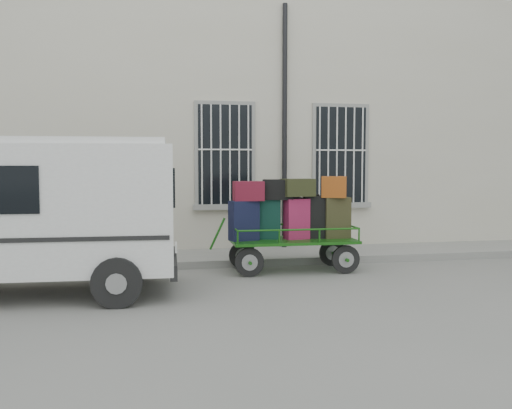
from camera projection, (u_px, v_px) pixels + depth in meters
name	position (u px, v px, depth m)	size (l,w,h in m)	color
ground	(273.00, 281.00, 9.97)	(80.00, 80.00, 0.00)	slate
building	(226.00, 128.00, 15.14)	(24.00, 5.15, 6.00)	beige
sidewalk	(249.00, 257.00, 12.12)	(24.00, 1.70, 0.15)	gray
luggage_cart	(292.00, 218.00, 10.82)	(2.79, 1.13, 1.81)	black
van	(18.00, 206.00, 8.74)	(4.91, 2.38, 2.42)	silver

